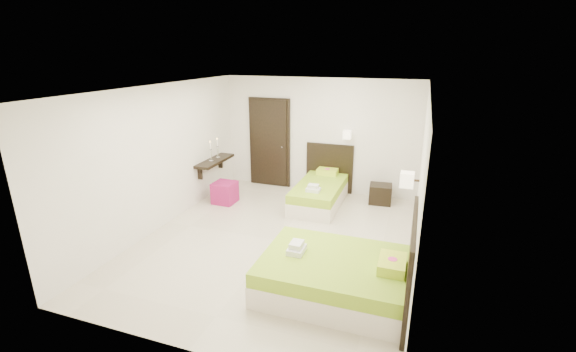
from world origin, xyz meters
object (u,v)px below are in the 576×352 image
(bed_single, at_px, (320,191))
(ottoman, at_px, (225,192))
(nightstand, at_px, (380,194))
(bed_double, at_px, (340,274))

(bed_single, height_order, ottoman, bed_single)
(nightstand, height_order, ottoman, ottoman)
(nightstand, bearing_deg, bed_single, -164.61)
(bed_double, xyz_separation_m, nightstand, (0.16, 3.52, -0.08))
(bed_single, relative_size, nightstand, 3.90)
(bed_single, bearing_deg, nightstand, 20.03)
(bed_double, relative_size, ottoman, 4.29)
(ottoman, bearing_deg, bed_double, -38.79)
(bed_single, xyz_separation_m, bed_double, (1.07, -3.07, 0.01))
(bed_single, height_order, bed_double, bed_double)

